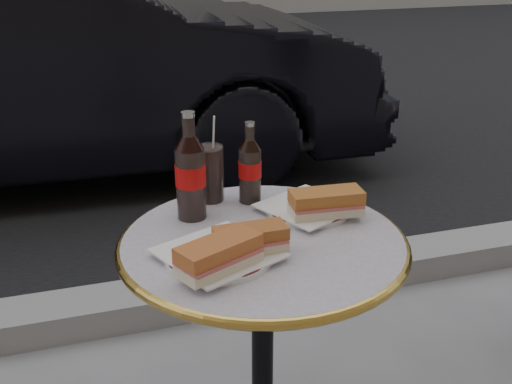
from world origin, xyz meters
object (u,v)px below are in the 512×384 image
object	(u,v)px
plate_left	(218,256)
cola_bottle_left	(190,166)
cola_bottle_right	(250,162)
cola_glass	(210,173)
parked_car	(18,62)
bistro_table	(262,378)
plate_right	(307,209)

from	to	relation	value
plate_left	cola_bottle_left	world-z (taller)	cola_bottle_left
cola_bottle_right	cola_glass	size ratio (longest dim) A/B	1.45
plate_left	parked_car	bearing A→B (deg)	99.89
bistro_table	plate_right	world-z (taller)	plate_right
cola_bottle_right	parked_car	world-z (taller)	parked_car
bistro_table	plate_left	bearing A→B (deg)	-152.52
cola_bottle_left	plate_right	bearing A→B (deg)	-10.80
plate_left	cola_bottle_left	size ratio (longest dim) A/B	0.87
cola_glass	plate_right	bearing A→B (deg)	-34.08
plate_left	plate_right	distance (m)	0.30
bistro_table	cola_glass	size ratio (longest dim) A/B	5.34
plate_right	bistro_table	bearing A→B (deg)	-144.32
plate_left	parked_car	size ratio (longest dim) A/B	0.05
plate_right	cola_glass	xyz separation A→B (m)	(-0.20, 0.13, 0.06)
plate_right	cola_bottle_right	xyz separation A→B (m)	(-0.11, 0.10, 0.09)
bistro_table	plate_left	size ratio (longest dim) A/B	3.39
parked_car	cola_bottle_left	bearing A→B (deg)	-167.44
plate_right	cola_bottle_right	bearing A→B (deg)	138.13
cola_bottle_left	cola_glass	distance (m)	0.12
plate_left	cola_glass	world-z (taller)	cola_glass
plate_left	cola_bottle_right	size ratio (longest dim) A/B	1.09
cola_glass	cola_bottle_left	bearing A→B (deg)	-127.06
plate_right	cola_bottle_right	size ratio (longest dim) A/B	0.99
bistro_table	cola_glass	xyz separation A→B (m)	(-0.06, 0.24, 0.43)
cola_glass	plate_left	bearing A→B (deg)	-100.68
plate_right	parked_car	distance (m)	2.59
plate_left	cola_bottle_left	xyz separation A→B (m)	(-0.01, 0.21, 0.12)
bistro_table	plate_left	xyz separation A→B (m)	(-0.11, -0.06, 0.37)
cola_bottle_right	cola_glass	xyz separation A→B (m)	(-0.09, 0.04, -0.03)
plate_left	cola_bottle_left	distance (m)	0.24
cola_glass	parked_car	xyz separation A→B (m)	(-0.52, 2.36, -0.15)
bistro_table	cola_bottle_right	distance (m)	0.51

